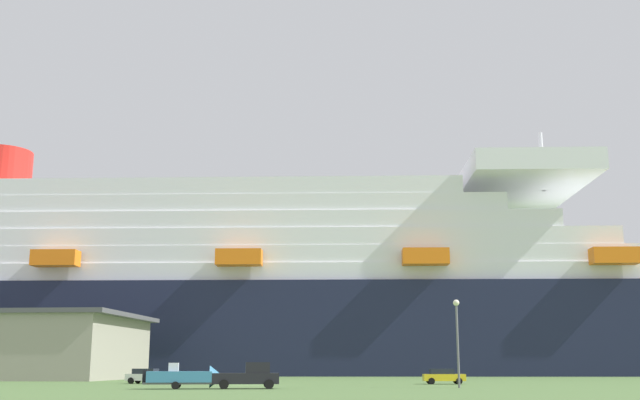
{
  "coord_description": "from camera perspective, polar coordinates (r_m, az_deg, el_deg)",
  "views": [
    {
      "loc": [
        11.34,
        -76.21,
        2.02
      ],
      "look_at": [
        5.4,
        41.22,
        27.41
      ],
      "focal_mm": 42.83,
      "sensor_mm": 36.0,
      "label": 1
    }
  ],
  "objects": [
    {
      "name": "parked_car_white_van",
      "position": [
        85.68,
        -12.83,
        -12.68
      ],
      "size": [
        4.47,
        2.5,
        1.58
      ],
      "color": "white",
      "rests_on": "ground_plane"
    },
    {
      "name": "ground_plane",
      "position": [
        106.84,
        -3.28,
        -13.25
      ],
      "size": [
        600.0,
        600.0,
        0.0
      ],
      "primitive_type": "plane",
      "color": "#4C6B38"
    },
    {
      "name": "pickup_truck",
      "position": [
        66.64,
        -5.36,
        -12.97
      ],
      "size": [
        5.85,
        2.97,
        2.2
      ],
      "color": "black",
      "rests_on": "ground_plane"
    },
    {
      "name": "cruise_ship",
      "position": [
        152.37,
        -10.61,
        -7.06
      ],
      "size": [
        273.94,
        38.8,
        52.85
      ],
      "color": "#191E38",
      "rests_on": "ground_plane"
    },
    {
      "name": "street_lamp",
      "position": [
        69.82,
        10.21,
        -9.51
      ],
      "size": [
        0.56,
        0.56,
        7.7
      ],
      "color": "slate",
      "rests_on": "ground_plane"
    },
    {
      "name": "small_boat_on_trailer",
      "position": [
        66.75,
        -9.81,
        -12.92
      ],
      "size": [
        7.49,
        2.94,
        2.15
      ],
      "color": "#595960",
      "rests_on": "ground_plane"
    },
    {
      "name": "parked_car_yellow_taxi",
      "position": [
        82.83,
        9.2,
        -12.85
      ],
      "size": [
        4.37,
        2.26,
        1.58
      ],
      "color": "yellow",
      "rests_on": "ground_plane"
    }
  ]
}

